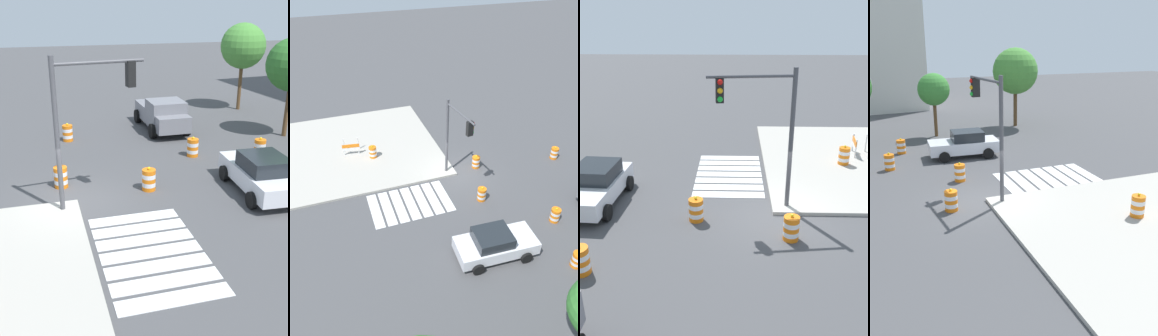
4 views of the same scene
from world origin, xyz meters
TOP-DOWN VIEW (x-y plane):
  - ground_plane at (0.00, 0.00)m, footprint 120.00×120.00m
  - crosswalk_stripes at (4.00, 1.80)m, footprint 5.10×3.20m
  - sports_car at (0.91, 7.29)m, footprint 4.40×2.33m
  - traffic_barrel_crosswalk_end at (-2.76, 9.39)m, footprint 0.56×0.56m
  - traffic_barrel_median_near at (-1.67, -0.47)m, footprint 0.56×0.56m
  - traffic_barrel_median_far at (-3.72, 6.21)m, footprint 0.56×0.56m
  - traffic_barrel_far_curb at (-0.45, 2.99)m, footprint 0.56×0.56m
  - traffic_barrel_on_sidewalk at (5.21, -4.10)m, footprint 0.56×0.56m
  - traffic_light_pole at (0.45, 0.53)m, footprint 0.70×3.27m
  - street_tree_streetside_near at (7.23, 14.66)m, footprint 3.74×3.74m
  - street_tree_streetside_far at (0.22, 13.33)m, footprint 2.37×2.37m

SIDE VIEW (x-z plane):
  - ground_plane at x=0.00m, z-range 0.00..0.00m
  - crosswalk_stripes at x=4.00m, z-range 0.00..0.02m
  - traffic_barrel_crosswalk_end at x=-2.76m, z-range -0.06..0.96m
  - traffic_barrel_median_near at x=-1.67m, z-range -0.06..0.96m
  - traffic_barrel_median_far at x=-3.72m, z-range -0.06..0.96m
  - traffic_barrel_far_curb at x=-0.45m, z-range -0.06..0.96m
  - traffic_barrel_on_sidewalk at x=5.21m, z-range 0.09..1.11m
  - sports_car at x=0.91m, z-range 0.00..1.63m
  - street_tree_streetside_far at x=0.22m, z-range 1.15..5.87m
  - traffic_light_pole at x=0.45m, z-range 1.16..6.66m
  - street_tree_streetside_near at x=7.23m, z-range 1.33..7.77m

